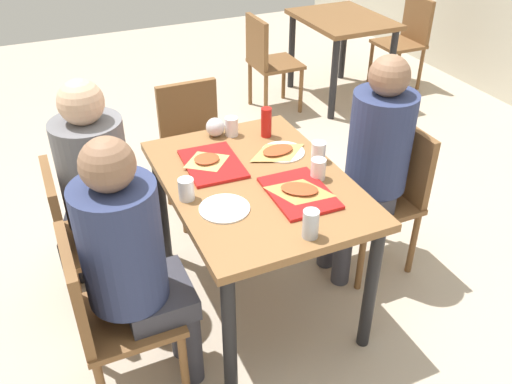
{
  "coord_description": "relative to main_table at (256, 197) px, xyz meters",
  "views": [
    {
      "loc": [
        1.96,
        -0.87,
        2.09
      ],
      "look_at": [
        0.0,
        0.0,
        0.67
      ],
      "focal_mm": 38.1,
      "sensor_mm": 36.0,
      "label": 1
    }
  ],
  "objects": [
    {
      "name": "ground_plane",
      "position": [
        0.0,
        0.0,
        -0.66
      ],
      "size": [
        10.0,
        10.0,
        0.02
      ],
      "primitive_type": "cube",
      "color": "#B7A893"
    },
    {
      "name": "main_table",
      "position": [
        0.0,
        0.0,
        0.0
      ],
      "size": [
        1.14,
        0.81,
        0.75
      ],
      "color": "olive",
      "rests_on": "ground_plane"
    },
    {
      "name": "chair_near_left",
      "position": [
        -0.28,
        -0.79,
        -0.16
      ],
      "size": [
        0.4,
        0.4,
        0.83
      ],
      "color": "brown",
      "rests_on": "ground_plane"
    },
    {
      "name": "chair_near_right",
      "position": [
        0.28,
        -0.79,
        -0.16
      ],
      "size": [
        0.4,
        0.4,
        0.83
      ],
      "color": "brown",
      "rests_on": "ground_plane"
    },
    {
      "name": "chair_far_side",
      "position": [
        0.0,
        0.79,
        -0.16
      ],
      "size": [
        0.4,
        0.4,
        0.83
      ],
      "color": "brown",
      "rests_on": "ground_plane"
    },
    {
      "name": "chair_left_end",
      "position": [
        -0.95,
        0.0,
        -0.16
      ],
      "size": [
        0.4,
        0.4,
        0.83
      ],
      "color": "brown",
      "rests_on": "ground_plane"
    },
    {
      "name": "person_in_red",
      "position": [
        -0.28,
        -0.65,
        0.08
      ],
      "size": [
        0.32,
        0.42,
        1.24
      ],
      "color": "#383842",
      "rests_on": "ground_plane"
    },
    {
      "name": "person_in_brown_jacket",
      "position": [
        0.28,
        -0.65,
        0.08
      ],
      "size": [
        0.32,
        0.42,
        1.24
      ],
      "color": "#383842",
      "rests_on": "ground_plane"
    },
    {
      "name": "person_far_side",
      "position": [
        -0.0,
        0.65,
        0.08
      ],
      "size": [
        0.32,
        0.42,
        1.24
      ],
      "color": "#383842",
      "rests_on": "ground_plane"
    },
    {
      "name": "tray_red_near",
      "position": [
        -0.2,
        -0.14,
        0.11
      ],
      "size": [
        0.37,
        0.28,
        0.02
      ],
      "primitive_type": "cube",
      "rotation": [
        0.0,
        0.0,
        -0.05
      ],
      "color": "red",
      "rests_on": "main_table"
    },
    {
      "name": "tray_red_far",
      "position": [
        0.2,
        0.12,
        0.11
      ],
      "size": [
        0.37,
        0.27,
        0.02
      ],
      "primitive_type": "cube",
      "rotation": [
        0.0,
        0.0,
        -0.02
      ],
      "color": "red",
      "rests_on": "main_table"
    },
    {
      "name": "paper_plate_center",
      "position": [
        -0.17,
        0.22,
        0.1
      ],
      "size": [
        0.22,
        0.22,
        0.01
      ],
      "primitive_type": "cylinder",
      "color": "white",
      "rests_on": "main_table"
    },
    {
      "name": "paper_plate_near_edge",
      "position": [
        0.17,
        -0.22,
        0.1
      ],
      "size": [
        0.22,
        0.22,
        0.01
      ],
      "primitive_type": "cylinder",
      "color": "white",
      "rests_on": "main_table"
    },
    {
      "name": "pizza_slice_a",
      "position": [
        -0.22,
        -0.16,
        0.13
      ],
      "size": [
        0.17,
        0.19,
        0.02
      ],
      "color": "#DBAD60",
      "rests_on": "tray_red_near"
    },
    {
      "name": "pizza_slice_b",
      "position": [
        0.2,
        0.12,
        0.13
      ],
      "size": [
        0.26,
        0.28,
        0.02
      ],
      "color": "#C68C47",
      "rests_on": "tray_red_far"
    },
    {
      "name": "pizza_slice_c",
      "position": [
        -0.17,
        0.19,
        0.12
      ],
      "size": [
        0.19,
        0.26,
        0.02
      ],
      "color": "tan",
      "rests_on": "paper_plate_center"
    },
    {
      "name": "plastic_cup_a",
      "position": [
        -0.03,
        0.35,
        0.15
      ],
      "size": [
        0.07,
        0.07,
        0.1
      ],
      "primitive_type": "cylinder",
      "color": "white",
      "rests_on": "main_table"
    },
    {
      "name": "plastic_cup_b",
      "position": [
        0.03,
        -0.35,
        0.15
      ],
      "size": [
        0.07,
        0.07,
        0.1
      ],
      "primitive_type": "cylinder",
      "color": "white",
      "rests_on": "main_table"
    },
    {
      "name": "plastic_cup_c",
      "position": [
        -0.46,
        0.06,
        0.15
      ],
      "size": [
        0.07,
        0.07,
        0.1
      ],
      "primitive_type": "cylinder",
      "color": "white",
      "rests_on": "main_table"
    },
    {
      "name": "plastic_cup_d",
      "position": [
        0.11,
        0.26,
        0.15
      ],
      "size": [
        0.07,
        0.07,
        0.1
      ],
      "primitive_type": "cylinder",
      "color": "white",
      "rests_on": "main_table"
    },
    {
      "name": "soda_can",
      "position": [
        0.48,
        0.02,
        0.16
      ],
      "size": [
        0.07,
        0.07,
        0.12
      ],
      "primitive_type": "cylinder",
      "color": "#B7BCC6",
      "rests_on": "main_table"
    },
    {
      "name": "condiment_bottle",
      "position": [
        -0.37,
        0.22,
        0.18
      ],
      "size": [
        0.06,
        0.06,
        0.16
      ],
      "primitive_type": "cylinder",
      "color": "red",
      "rests_on": "main_table"
    },
    {
      "name": "foil_bundle",
      "position": [
        -0.48,
        -0.02,
        0.15
      ],
      "size": [
        0.1,
        0.1,
        0.1
      ],
      "primitive_type": "sphere",
      "color": "silver",
      "rests_on": "main_table"
    },
    {
      "name": "handbag",
      "position": [
        -0.63,
        -0.81,
        -0.51
      ],
      "size": [
        0.35,
        0.24,
        0.28
      ],
      "primitive_type": "cube",
      "rotation": [
        0.0,
        0.0,
        -0.28
      ],
      "color": "black",
      "rests_on": "ground_plane"
    },
    {
      "name": "background_table",
      "position": [
        -2.14,
        1.79,
        -0.03
      ],
      "size": [
        0.9,
        0.7,
        0.75
      ],
      "color": "brown",
      "rests_on": "ground_plane"
    },
    {
      "name": "background_chair_near",
      "position": [
        -2.14,
        1.05,
        -0.16
      ],
      "size": [
        0.4,
        0.4,
        0.83
      ],
      "color": "brown",
      "rests_on": "ground_plane"
    },
    {
      "name": "background_chair_far",
      "position": [
        -2.14,
        2.52,
        -0.16
      ],
      "size": [
        0.4,
        0.4,
        0.83
      ],
      "color": "brown",
      "rests_on": "ground_plane"
    }
  ]
}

